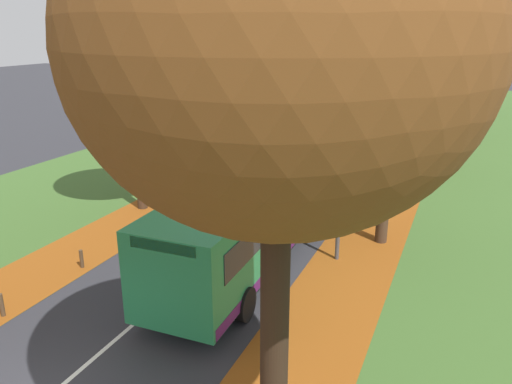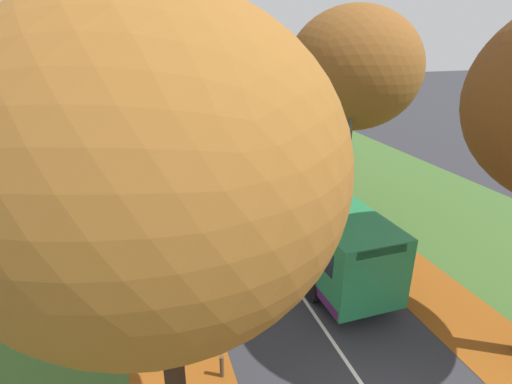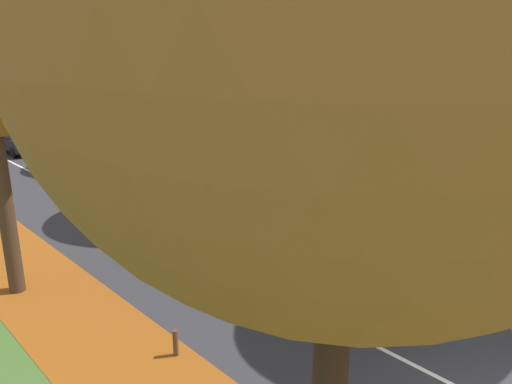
{
  "view_description": "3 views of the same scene",
  "coord_description": "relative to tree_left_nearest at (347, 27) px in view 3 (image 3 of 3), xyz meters",
  "views": [
    {
      "loc": [
        7.58,
        -5.66,
        7.57
      ],
      "look_at": [
        1.3,
        8.96,
        2.3
      ],
      "focal_mm": 35.0,
      "sensor_mm": 36.0,
      "label": 1
    },
    {
      "loc": [
        -5.13,
        -5.67,
        8.81
      ],
      "look_at": [
        -0.17,
        10.29,
        2.16
      ],
      "focal_mm": 28.0,
      "sensor_mm": 36.0,
      "label": 2
    },
    {
      "loc": [
        -8.78,
        -2.52,
        6.65
      ],
      "look_at": [
        1.28,
        8.4,
        2.24
      ],
      "focal_mm": 35.0,
      "sensor_mm": 36.0,
      "label": 3
    }
  ],
  "objects": [
    {
      "name": "leaf_litter_left",
      "position": [
        0.29,
        13.55,
        -6.8
      ],
      "size": [
        2.8,
        60.0,
        0.0
      ],
      "primitive_type": "cube",
      "color": "#8C4714",
      "rests_on": "grass_verge_left"
    },
    {
      "name": "grass_verge_right",
      "position": [
        14.09,
        19.55,
        -6.81
      ],
      "size": [
        12.0,
        90.0,
        0.01
      ],
      "primitive_type": "cube",
      "color": "#3D6028",
      "rests_on": "ground"
    },
    {
      "name": "leaf_litter_right",
      "position": [
        9.49,
        13.55,
        -6.8
      ],
      "size": [
        2.8,
        60.0,
        0.0
      ],
      "primitive_type": "cube",
      "color": "#8C4714",
      "rests_on": "grass_verge_right"
    },
    {
      "name": "road_centre_line",
      "position": [
        4.89,
        19.55,
        -6.81
      ],
      "size": [
        0.12,
        80.0,
        0.01
      ],
      "primitive_type": "cube",
      "color": "silver",
      "rests_on": "ground"
    },
    {
      "name": "tree_left_nearest",
      "position": [
        0.0,
        0.0,
        0.0
      ],
      "size": [
        6.09,
        6.09,
        9.57
      ],
      "color": "black",
      "rests_on": "ground"
    },
    {
      "name": "tree_right_near",
      "position": [
        10.02,
        11.33,
        0.41
      ],
      "size": [
        6.38,
        6.38,
        10.11
      ],
      "color": "#422D1E",
      "rests_on": "ground"
    },
    {
      "name": "tree_right_mid",
      "position": [
        10.25,
        21.88,
        -1.37
      ],
      "size": [
        4.54,
        4.54,
        7.5
      ],
      "color": "#422D1E",
      "rests_on": "ground"
    },
    {
      "name": "tree_right_far",
      "position": [
        10.25,
        32.73,
        -1.19
      ],
      "size": [
        4.95,
        4.95,
        7.87
      ],
      "color": "#422D1E",
      "rests_on": "ground"
    },
    {
      "name": "tree_right_distant",
      "position": [
        10.28,
        44.19,
        -0.52
      ],
      "size": [
        6.11,
        6.11,
        9.05
      ],
      "color": "#382619",
      "rests_on": "ground"
    },
    {
      "name": "bollard_third",
      "position": [
        1.31,
        5.29,
        -6.49
      ],
      "size": [
        0.12,
        0.12,
        0.63
      ],
      "primitive_type": "cylinder",
      "color": "#4C3823",
      "rests_on": "ground"
    },
    {
      "name": "streetlamp_right",
      "position": [
        8.56,
        9.24,
        -3.07
      ],
      "size": [
        1.89,
        0.28,
        6.0
      ],
      "color": "#47474C",
      "rests_on": "ground"
    },
    {
      "name": "bus",
      "position": [
        6.28,
        7.78,
        -5.11
      ],
      "size": [
        2.82,
        10.45,
        2.98
      ],
      "color": "#237A47",
      "rests_on": "ground"
    },
    {
      "name": "car_silver_lead",
      "position": [
        6.0,
        16.84,
        -6.0
      ],
      "size": [
        1.93,
        4.27,
        1.62
      ],
      "color": "#B7BABF",
      "rests_on": "ground"
    },
    {
      "name": "car_white_following",
      "position": [
        6.17,
        23.38,
        -6.0
      ],
      "size": [
        1.88,
        4.25,
        1.62
      ],
      "color": "silver",
      "rests_on": "ground"
    },
    {
      "name": "car_black_third_in_line",
      "position": [
        6.14,
        30.27,
        -6.0
      ],
      "size": [
        1.92,
        4.27,
        1.62
      ],
      "color": "black",
      "rests_on": "ground"
    }
  ]
}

